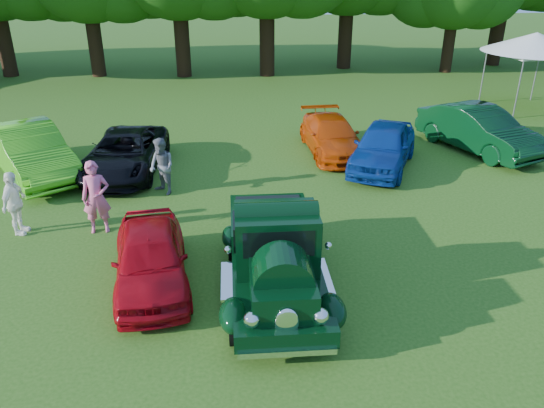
{
  "coord_description": "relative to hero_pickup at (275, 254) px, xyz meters",
  "views": [
    {
      "loc": [
        -0.12,
        -9.67,
        6.64
      ],
      "look_at": [
        0.82,
        2.13,
        1.1
      ],
      "focal_mm": 35.0,
      "sensor_mm": 36.0,
      "label": 1
    }
  ],
  "objects": [
    {
      "name": "spectator_white",
      "position": [
        -6.49,
        3.09,
        -0.01
      ],
      "size": [
        0.57,
        1.06,
        1.73
      ],
      "primitive_type": "imported",
      "rotation": [
        0.0,
        0.0,
        1.42
      ],
      "color": "white",
      "rests_on": "ground"
    },
    {
      "name": "hero_pickup",
      "position": [
        0.0,
        0.0,
        0.0
      ],
      "size": [
        2.39,
        5.14,
        2.01
      ],
      "color": "black",
      "rests_on": "ground"
    },
    {
      "name": "spectator_pink",
      "position": [
        -4.4,
        3.05,
        0.11
      ],
      "size": [
        0.78,
        0.57,
        1.96
      ],
      "primitive_type": "imported",
      "rotation": [
        0.0,
        0.0,
        0.15
      ],
      "color": "#E15C8A",
      "rests_on": "ground"
    },
    {
      "name": "back_car_orange",
      "position": [
        2.83,
        8.74,
        -0.23
      ],
      "size": [
        2.07,
        4.53,
        1.28
      ],
      "primitive_type": "imported",
      "rotation": [
        0.0,
        0.0,
        0.06
      ],
      "color": "#BB3B06",
      "rests_on": "ground"
    },
    {
      "name": "back_car_blue",
      "position": [
        4.31,
        7.1,
        -0.11
      ],
      "size": [
        3.55,
        4.79,
        1.52
      ],
      "primitive_type": "imported",
      "rotation": [
        0.0,
        0.0,
        -0.45
      ],
      "color": "navy",
      "rests_on": "ground"
    },
    {
      "name": "spectator_grey",
      "position": [
        -2.98,
        5.43,
        0.0
      ],
      "size": [
        1.06,
        1.07,
        1.75
      ],
      "primitive_type": "imported",
      "rotation": [
        0.0,
        0.0,
        -0.86
      ],
      "color": "slate",
      "rests_on": "ground"
    },
    {
      "name": "back_car_black",
      "position": [
        -4.42,
        7.35,
        -0.19
      ],
      "size": [
        2.62,
        5.04,
        1.36
      ],
      "primitive_type": "imported",
      "rotation": [
        0.0,
        0.0,
        -0.08
      ],
      "color": "black",
      "rests_on": "ground"
    },
    {
      "name": "back_car_green",
      "position": [
        8.31,
        8.53,
        -0.05
      ],
      "size": [
        3.53,
        5.26,
        1.64
      ],
      "primitive_type": "imported",
      "rotation": [
        0.0,
        0.0,
        0.4
      ],
      "color": "black",
      "rests_on": "ground"
    },
    {
      "name": "canopy_tent",
      "position": [
        13.13,
        14.22,
        2.19
      ],
      "size": [
        5.17,
        5.17,
        3.52
      ],
      "rotation": [
        0.0,
        0.0,
        0.11
      ],
      "color": "silver",
      "rests_on": "ground"
    },
    {
      "name": "ground",
      "position": [
        -0.73,
        -0.09,
        -0.87
      ],
      "size": [
        120.0,
        120.0,
        0.0
      ],
      "primitive_type": "plane",
      "color": "#285213",
      "rests_on": "ground"
    },
    {
      "name": "red_convertible",
      "position": [
        -2.71,
        0.42,
        -0.2
      ],
      "size": [
        2.11,
        4.09,
        1.33
      ],
      "primitive_type": "imported",
      "rotation": [
        0.0,
        0.0,
        0.14
      ],
      "color": "#A30610",
      "rests_on": "ground"
    },
    {
      "name": "back_car_lime",
      "position": [
        -7.44,
        7.26,
        -0.02
      ],
      "size": [
        4.29,
        5.28,
        1.69
      ],
      "primitive_type": "imported",
      "rotation": [
        0.0,
        0.0,
        0.57
      ],
      "color": "#3FAD17",
      "rests_on": "ground"
    }
  ]
}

